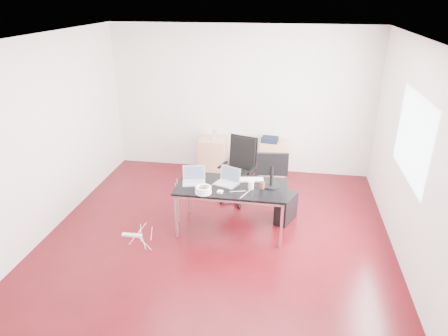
% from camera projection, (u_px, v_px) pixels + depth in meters
% --- Properties ---
extents(room_shell, '(5.00, 5.00, 5.00)m').
position_uv_depth(room_shell, '(220.00, 147.00, 5.35)').
color(room_shell, '#3E070C').
rests_on(room_shell, ground).
extents(desk, '(1.60, 0.80, 0.73)m').
position_uv_depth(desk, '(232.00, 189.00, 5.81)').
color(desk, black).
rests_on(desk, ground).
extents(office_chair, '(0.60, 0.62, 1.08)m').
position_uv_depth(office_chair, '(239.00, 167.00, 6.73)').
color(office_chair, black).
rests_on(office_chair, ground).
extents(filing_cabinet_left, '(0.50, 0.50, 0.70)m').
position_uv_depth(filing_cabinet_left, '(213.00, 155.00, 7.87)').
color(filing_cabinet_left, tan).
rests_on(filing_cabinet_left, ground).
extents(filing_cabinet_right, '(0.50, 0.50, 0.70)m').
position_uv_depth(filing_cabinet_right, '(273.00, 159.00, 7.69)').
color(filing_cabinet_right, tan).
rests_on(filing_cabinet_right, ground).
extents(pc_tower, '(0.36, 0.49, 0.44)m').
position_uv_depth(pc_tower, '(286.00, 208.00, 6.21)').
color(pc_tower, black).
rests_on(pc_tower, ground).
extents(wastebasket, '(0.29, 0.29, 0.28)m').
position_uv_depth(wastebasket, '(240.00, 167.00, 7.89)').
color(wastebasket, black).
rests_on(wastebasket, ground).
extents(power_strip, '(0.30, 0.07, 0.04)m').
position_uv_depth(power_strip, '(132.00, 235.00, 5.89)').
color(power_strip, white).
rests_on(power_strip, ground).
extents(laptop_left, '(0.38, 0.33, 0.23)m').
position_uv_depth(laptop_left, '(194.00, 179.00, 5.87)').
color(laptop_left, silver).
rests_on(laptop_left, desk).
extents(laptop_right, '(0.40, 0.36, 0.23)m').
position_uv_depth(laptop_right, '(228.00, 180.00, 5.83)').
color(laptop_right, silver).
rests_on(laptop_right, desk).
extents(monitor, '(0.45, 0.26, 0.51)m').
position_uv_depth(monitor, '(272.00, 168.00, 5.67)').
color(monitor, black).
rests_on(monitor, desk).
extents(keyboard, '(0.46, 0.21, 0.02)m').
position_uv_depth(keyboard, '(249.00, 180.00, 5.95)').
color(keyboard, white).
rests_on(keyboard, desk).
extents(cup_white, '(0.11, 0.11, 0.12)m').
position_uv_depth(cup_white, '(251.00, 185.00, 5.68)').
color(cup_white, white).
rests_on(cup_white, desk).
extents(cup_brown, '(0.08, 0.08, 0.10)m').
position_uv_depth(cup_brown, '(262.00, 185.00, 5.69)').
color(cup_brown, '#5C2D1F').
rests_on(cup_brown, desk).
extents(cable_coil, '(0.24, 0.24, 0.11)m').
position_uv_depth(cable_coil, '(203.00, 190.00, 5.55)').
color(cable_coil, white).
rests_on(cable_coil, desk).
extents(power_adapter, '(0.08, 0.08, 0.03)m').
position_uv_depth(power_adapter, '(220.00, 192.00, 5.59)').
color(power_adapter, white).
rests_on(power_adapter, desk).
extents(speaker, '(0.10, 0.09, 0.18)m').
position_uv_depth(speaker, '(215.00, 135.00, 7.67)').
color(speaker, '#9E9E9E').
rests_on(speaker, filing_cabinet_left).
extents(navy_garment, '(0.33, 0.28, 0.09)m').
position_uv_depth(navy_garment, '(270.00, 140.00, 7.55)').
color(navy_garment, black).
rests_on(navy_garment, filing_cabinet_right).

